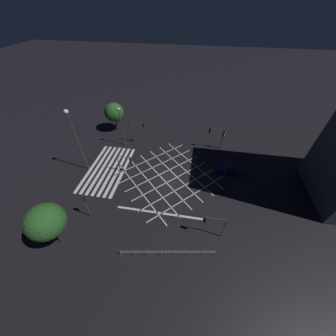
{
  "coord_description": "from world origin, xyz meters",
  "views": [
    {
      "loc": [
        20.37,
        3.44,
        21.31
      ],
      "look_at": [
        0.0,
        0.0,
        1.74
      ],
      "focal_mm": 20.0,
      "sensor_mm": 36.0,
      "label": 1
    }
  ],
  "objects_px": {
    "traffic_light_median_south": "(126,161)",
    "street_lamp_east": "(73,128)",
    "traffic_light_nw_main": "(224,136)",
    "traffic_light_ne_cross": "(213,223)",
    "traffic_light_median_north": "(226,169)",
    "traffic_light_se_main": "(85,202)",
    "street_tree_near": "(114,112)",
    "traffic_light_nw_cross": "(215,134)",
    "street_tree_far": "(46,222)",
    "street_lamp_west": "(121,120)",
    "traffic_light_sw_cross": "(139,127)",
    "waiting_car": "(229,168)"
  },
  "relations": [
    {
      "from": "street_lamp_east",
      "to": "street_tree_far",
      "type": "xyz_separation_m",
      "value": [
        11.97,
        2.56,
        -3.57
      ]
    },
    {
      "from": "traffic_light_ne_cross",
      "to": "street_lamp_east",
      "type": "distance_m",
      "value": 21.96
    },
    {
      "from": "traffic_light_median_south",
      "to": "street_tree_far",
      "type": "height_order",
      "value": "street_tree_far"
    },
    {
      "from": "traffic_light_se_main",
      "to": "street_tree_near",
      "type": "xyz_separation_m",
      "value": [
        -20.4,
        -4.05,
        1.16
      ]
    },
    {
      "from": "traffic_light_nw_cross",
      "to": "street_tree_near",
      "type": "height_order",
      "value": "street_tree_near"
    },
    {
      "from": "waiting_car",
      "to": "street_lamp_east",
      "type": "bearing_deg",
      "value": 8.53
    },
    {
      "from": "traffic_light_median_south",
      "to": "street_lamp_west",
      "type": "relative_size",
      "value": 0.43
    },
    {
      "from": "street_tree_far",
      "to": "traffic_light_ne_cross",
      "type": "bearing_deg",
      "value": 101.98
    },
    {
      "from": "traffic_light_median_south",
      "to": "street_lamp_east",
      "type": "height_order",
      "value": "street_lamp_east"
    },
    {
      "from": "traffic_light_sw_cross",
      "to": "traffic_light_nw_main",
      "type": "xyz_separation_m",
      "value": [
        -0.68,
        15.33,
        -0.63
      ]
    },
    {
      "from": "traffic_light_median_south",
      "to": "traffic_light_sw_cross",
      "type": "relative_size",
      "value": 0.71
    },
    {
      "from": "street_tree_far",
      "to": "traffic_light_se_main",
      "type": "bearing_deg",
      "value": 153.5
    },
    {
      "from": "street_tree_near",
      "to": "traffic_light_sw_cross",
      "type": "bearing_deg",
      "value": 58.69
    },
    {
      "from": "traffic_light_median_south",
      "to": "street_tree_near",
      "type": "xyz_separation_m",
      "value": [
        -11.83,
        -6.19,
        1.56
      ]
    },
    {
      "from": "traffic_light_nw_main",
      "to": "street_lamp_east",
      "type": "bearing_deg",
      "value": -66.97
    },
    {
      "from": "traffic_light_ne_cross",
      "to": "traffic_light_median_south",
      "type": "relative_size",
      "value": 1.13
    },
    {
      "from": "traffic_light_ne_cross",
      "to": "traffic_light_nw_cross",
      "type": "bearing_deg",
      "value": -91.46
    },
    {
      "from": "street_lamp_east",
      "to": "street_lamp_west",
      "type": "relative_size",
      "value": 1.39
    },
    {
      "from": "traffic_light_median_south",
      "to": "waiting_car",
      "type": "relative_size",
      "value": 0.79
    },
    {
      "from": "traffic_light_sw_cross",
      "to": "street_lamp_west",
      "type": "distance_m",
      "value": 3.47
    },
    {
      "from": "traffic_light_sw_cross",
      "to": "waiting_car",
      "type": "height_order",
      "value": "traffic_light_sw_cross"
    },
    {
      "from": "traffic_light_nw_main",
      "to": "traffic_light_ne_cross",
      "type": "bearing_deg",
      "value": -6.6
    },
    {
      "from": "street_tree_near",
      "to": "street_lamp_east",
      "type": "bearing_deg",
      "value": -1.85
    },
    {
      "from": "traffic_light_se_main",
      "to": "traffic_light_nw_cross",
      "type": "bearing_deg",
      "value": -42.17
    },
    {
      "from": "traffic_light_se_main",
      "to": "traffic_light_median_south",
      "type": "bearing_deg",
      "value": -13.98
    },
    {
      "from": "traffic_light_median_south",
      "to": "street_tree_far",
      "type": "distance_m",
      "value": 13.11
    },
    {
      "from": "street_lamp_east",
      "to": "traffic_light_ne_cross",
      "type": "bearing_deg",
      "value": 67.07
    },
    {
      "from": "waiting_car",
      "to": "traffic_light_se_main",
      "type": "bearing_deg",
      "value": 32.48
    },
    {
      "from": "street_lamp_west",
      "to": "waiting_car",
      "type": "distance_m",
      "value": 19.84
    },
    {
      "from": "traffic_light_sw_cross",
      "to": "street_tree_near",
      "type": "distance_m",
      "value": 7.06
    },
    {
      "from": "traffic_light_se_main",
      "to": "street_lamp_west",
      "type": "relative_size",
      "value": 0.52
    },
    {
      "from": "traffic_light_sw_cross",
      "to": "street_lamp_east",
      "type": "distance_m",
      "value": 11.54
    },
    {
      "from": "traffic_light_nw_cross",
      "to": "traffic_light_median_north",
      "type": "xyz_separation_m",
      "value": [
        8.39,
        1.43,
        -0.44
      ]
    },
    {
      "from": "traffic_light_nw_cross",
      "to": "traffic_light_median_north",
      "type": "bearing_deg",
      "value": 99.67
    },
    {
      "from": "traffic_light_median_north",
      "to": "traffic_light_se_main",
      "type": "bearing_deg",
      "value": 27.56
    },
    {
      "from": "street_lamp_east",
      "to": "street_lamp_west",
      "type": "bearing_deg",
      "value": 152.93
    },
    {
      "from": "traffic_light_nw_cross",
      "to": "traffic_light_sw_cross",
      "type": "bearing_deg",
      "value": 2.44
    },
    {
      "from": "traffic_light_se_main",
      "to": "waiting_car",
      "type": "height_order",
      "value": "traffic_light_se_main"
    },
    {
      "from": "street_lamp_east",
      "to": "traffic_light_sw_cross",
      "type": "bearing_deg",
      "value": 143.2
    },
    {
      "from": "traffic_light_ne_cross",
      "to": "street_lamp_east",
      "type": "relative_size",
      "value": 0.35
    },
    {
      "from": "traffic_light_median_north",
      "to": "street_tree_far",
      "type": "xyz_separation_m",
      "value": [
        12.73,
        -19.01,
        1.43
      ]
    },
    {
      "from": "traffic_light_median_south",
      "to": "traffic_light_sw_cross",
      "type": "height_order",
      "value": "traffic_light_sw_cross"
    },
    {
      "from": "traffic_light_sw_cross",
      "to": "waiting_car",
      "type": "bearing_deg",
      "value": -17.63
    },
    {
      "from": "traffic_light_ne_cross",
      "to": "street_tree_far",
      "type": "height_order",
      "value": "street_tree_far"
    },
    {
      "from": "street_lamp_east",
      "to": "traffic_light_median_south",
      "type": "bearing_deg",
      "value": 93.31
    },
    {
      "from": "traffic_light_median_south",
      "to": "street_lamp_west",
      "type": "bearing_deg",
      "value": 111.98
    },
    {
      "from": "street_tree_far",
      "to": "waiting_car",
      "type": "relative_size",
      "value": 1.49
    },
    {
      "from": "traffic_light_median_south",
      "to": "traffic_light_nw_main",
      "type": "relative_size",
      "value": 0.86
    },
    {
      "from": "traffic_light_ne_cross",
      "to": "traffic_light_se_main",
      "type": "relative_size",
      "value": 0.95
    },
    {
      "from": "traffic_light_median_north",
      "to": "traffic_light_nw_main",
      "type": "height_order",
      "value": "traffic_light_nw_main"
    }
  ]
}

